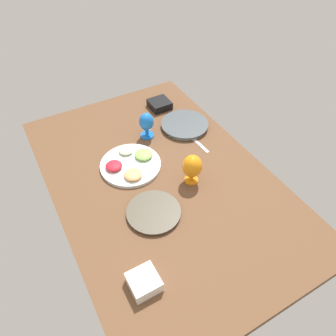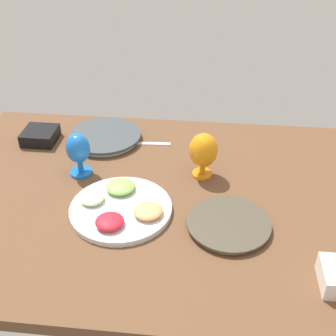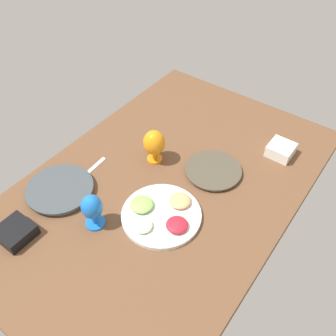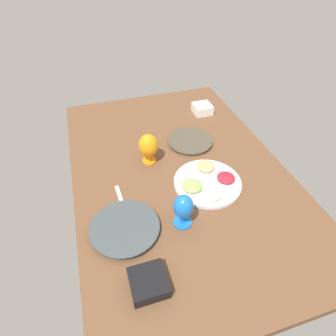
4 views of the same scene
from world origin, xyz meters
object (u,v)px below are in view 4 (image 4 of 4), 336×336
at_px(fruit_platter, 208,182).
at_px(hurricane_glass_orange, 148,146).
at_px(dinner_plate_right, 190,141).
at_px(square_bowl_white, 202,108).
at_px(dinner_plate_left, 125,228).
at_px(square_bowl_black, 148,282).
at_px(hurricane_glass_blue, 183,208).

xyz_separation_m(fruit_platter, hurricane_glass_orange, (0.24, 0.22, 0.08)).
distance_m(dinner_plate_right, square_bowl_white, 0.34).
xyz_separation_m(hurricane_glass_orange, square_bowl_white, (0.37, -0.45, -0.07)).
distance_m(dinner_plate_left, square_bowl_white, 1.01).
relative_size(square_bowl_white, square_bowl_black, 0.89).
xyz_separation_m(dinner_plate_left, square_bowl_black, (-0.25, -0.03, 0.01)).
height_order(dinner_plate_right, square_bowl_white, square_bowl_white).
height_order(dinner_plate_left, fruit_platter, fruit_platter).
distance_m(dinner_plate_left, hurricane_glass_blue, 0.25).
xyz_separation_m(dinner_plate_right, hurricane_glass_orange, (-0.09, 0.26, 0.09)).
bearing_deg(fruit_platter, square_bowl_black, 135.70).
relative_size(dinner_plate_right, square_bowl_black, 2.00).
height_order(hurricane_glass_orange, square_bowl_white, hurricane_glass_orange).
distance_m(fruit_platter, square_bowl_black, 0.56).
distance_m(dinner_plate_right, fruit_platter, 0.34).
xyz_separation_m(dinner_plate_left, hurricane_glass_blue, (-0.03, -0.24, 0.08)).
relative_size(dinner_plate_right, hurricane_glass_blue, 1.60).
relative_size(dinner_plate_right, fruit_platter, 0.79).
relative_size(fruit_platter, square_bowl_black, 2.54).
relative_size(dinner_plate_right, square_bowl_white, 2.24).
height_order(fruit_platter, hurricane_glass_orange, hurricane_glass_orange).
bearing_deg(fruit_platter, square_bowl_white, -20.16).
bearing_deg(fruit_platter, hurricane_glass_orange, 42.29).
bearing_deg(dinner_plate_left, square_bowl_black, -172.08).
distance_m(square_bowl_white, square_bowl_black, 1.19).
xyz_separation_m(dinner_plate_left, hurricane_glass_orange, (0.39, -0.20, 0.08)).
xyz_separation_m(fruit_platter, square_bowl_black, (-0.40, 0.39, 0.01)).
bearing_deg(hurricane_glass_blue, square_bowl_white, -27.50).
xyz_separation_m(dinner_plate_right, square_bowl_black, (-0.73, 0.43, 0.02)).
relative_size(hurricane_glass_orange, square_bowl_white, 1.46).
relative_size(hurricane_glass_orange, hurricane_glass_blue, 1.04).
height_order(dinner_plate_left, hurricane_glass_orange, hurricane_glass_orange).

